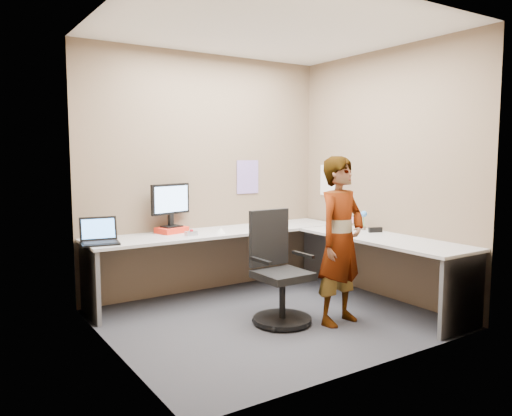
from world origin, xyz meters
TOP-DOWN VIEW (x-y plane):
  - ground at (0.00, 0.00)m, footprint 3.00×3.00m
  - wall_back at (0.00, 1.30)m, footprint 3.00×0.00m
  - wall_right at (1.50, 0.00)m, footprint 0.00×2.70m
  - wall_left at (-1.50, 0.00)m, footprint 0.00×2.70m
  - ceiling at (0.00, 0.00)m, footprint 3.00×3.00m
  - desk at (0.44, 0.39)m, footprint 2.98×2.58m
  - paper_ream at (-0.51, 1.14)m, footprint 0.36×0.30m
  - monitor at (-0.51, 1.16)m, footprint 0.48×0.20m
  - laptop at (-1.35, 0.91)m, footprint 0.39×0.34m
  - trackball_mouse at (-0.42, 0.86)m, footprint 0.12×0.08m
  - origami at (-0.09, 0.82)m, footprint 0.10×0.10m
  - stapler at (1.35, -0.04)m, footprint 0.15×0.09m
  - flower at (1.37, 0.16)m, footprint 0.07×0.07m
  - calendar_purple at (0.55, 1.29)m, footprint 0.30×0.01m
  - calendar_white at (1.49, 0.90)m, footprint 0.01×0.28m
  - sticky_note_a at (1.49, 0.55)m, footprint 0.01×0.07m
  - sticky_note_b at (1.49, 0.60)m, footprint 0.01×0.07m
  - sticky_note_c at (1.49, 0.48)m, footprint 0.01×0.07m
  - sticky_note_d at (1.49, 0.70)m, footprint 0.01×0.07m
  - office_chair at (0.01, -0.10)m, footprint 0.55×0.55m
  - person at (0.49, -0.43)m, footprint 0.63×0.47m

SIDE VIEW (x-z plane):
  - ground at x=0.00m, z-range 0.00..0.00m
  - office_chair at x=0.01m, z-range -0.09..0.94m
  - desk at x=0.44m, z-range 0.22..0.95m
  - trackball_mouse at x=-0.42m, z-range 0.72..0.79m
  - stapler at x=1.35m, z-range 0.73..0.78m
  - origami at x=-0.09m, z-range 0.73..0.79m
  - paper_ream at x=-0.51m, z-range 0.73..0.79m
  - person at x=0.49m, z-range 0.00..1.56m
  - laptop at x=-1.35m, z-range 0.67..0.92m
  - sticky_note_c at x=1.49m, z-range 0.76..0.84m
  - sticky_note_b at x=1.49m, z-range 0.78..0.86m
  - flower at x=1.37m, z-range 0.77..0.98m
  - sticky_note_d at x=1.49m, z-range 0.88..0.96m
  - sticky_note_a at x=1.49m, z-range 0.91..0.99m
  - monitor at x=-0.51m, z-range 0.83..1.30m
  - calendar_white at x=1.49m, z-range 1.06..1.44m
  - calendar_purple at x=0.55m, z-range 1.10..1.50m
  - wall_back at x=0.00m, z-range -0.15..2.85m
  - wall_right at x=1.50m, z-range 0.00..2.70m
  - wall_left at x=-1.50m, z-range 0.00..2.70m
  - ceiling at x=0.00m, z-range 2.70..2.70m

